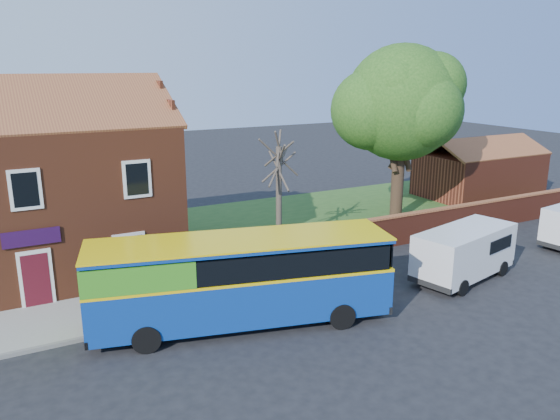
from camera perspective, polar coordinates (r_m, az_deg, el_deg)
ground at (r=18.10m, az=1.77°, el=-14.64°), size 120.00×120.00×0.00m
pavement at (r=21.36m, az=-23.42°, el=-10.93°), size 18.00×3.50×0.12m
kerb at (r=19.78m, az=-22.96°, el=-12.97°), size 18.00×0.15×0.14m
grass_strip at (r=34.98m, az=9.81°, el=-0.03°), size 26.00×12.00×0.04m
shop_building at (r=25.76m, az=-25.38°, el=1.11°), size 12.30×8.13×10.50m
boundary_wall at (r=30.44m, az=16.74°, el=-1.17°), size 22.00×0.38×1.60m
outbuilding at (r=40.67m, az=20.06°, el=3.67°), size 8.20×5.06×4.17m
bus at (r=19.12m, az=-5.09°, el=-7.03°), size 10.73×4.99×3.17m
van_near at (r=24.59m, az=18.72°, el=-4.09°), size 5.40×3.13×2.22m
large_tree at (r=32.46m, az=12.50°, el=10.54°), size 8.30×6.57×10.13m
bare_tree at (r=26.81m, az=-0.11°, el=1.89°), size 2.10×2.50×5.60m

